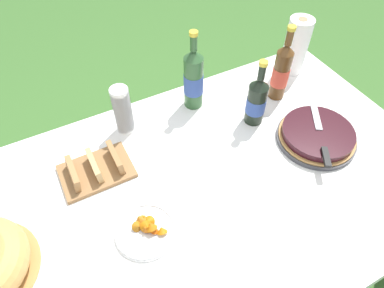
% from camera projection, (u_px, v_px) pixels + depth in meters
% --- Properties ---
extents(ground_plane, '(16.00, 16.00, 0.00)m').
position_uv_depth(ground_plane, '(192.00, 266.00, 1.75)').
color(ground_plane, '#3D6B2D').
extents(garden_table, '(1.87, 1.06, 0.70)m').
position_uv_depth(garden_table, '(192.00, 200.00, 1.27)').
color(garden_table, brown).
rests_on(garden_table, ground_plane).
extents(tablecloth, '(1.88, 1.07, 0.10)m').
position_uv_depth(tablecloth, '(192.00, 193.00, 1.23)').
color(tablecloth, white).
rests_on(tablecloth, garden_table).
extents(berry_tart, '(0.31, 0.31, 0.06)m').
position_uv_depth(berry_tart, '(317.00, 136.00, 1.36)').
color(berry_tart, '#38383D').
rests_on(berry_tart, tablecloth).
extents(serving_knife, '(0.22, 0.33, 0.01)m').
position_uv_depth(serving_knife, '(321.00, 135.00, 1.31)').
color(serving_knife, silver).
rests_on(serving_knife, berry_tart).
extents(cup_stack, '(0.07, 0.07, 0.21)m').
position_uv_depth(cup_stack, '(123.00, 110.00, 1.34)').
color(cup_stack, white).
rests_on(cup_stack, tablecloth).
extents(cider_bottle_green, '(0.08, 0.08, 0.36)m').
position_uv_depth(cider_bottle_green, '(193.00, 79.00, 1.42)').
color(cider_bottle_green, '#2D562D').
rests_on(cider_bottle_green, tablecloth).
extents(cider_bottle_amber, '(0.07, 0.07, 0.35)m').
position_uv_depth(cider_bottle_amber, '(281.00, 72.00, 1.46)').
color(cider_bottle_amber, brown).
rests_on(cider_bottle_amber, tablecloth).
extents(juice_bottle_red, '(0.08, 0.08, 0.30)m').
position_uv_depth(juice_bottle_red, '(256.00, 101.00, 1.37)').
color(juice_bottle_red, black).
rests_on(juice_bottle_red, tablecloth).
extents(snack_plate_near, '(0.20, 0.20, 0.06)m').
position_uv_depth(snack_plate_near, '(146.00, 229.00, 1.11)').
color(snack_plate_near, white).
rests_on(snack_plate_near, tablecloth).
extents(paper_towel_roll, '(0.11, 0.11, 0.27)m').
position_uv_depth(paper_towel_roll, '(296.00, 46.00, 1.58)').
color(paper_towel_roll, white).
rests_on(paper_towel_roll, tablecloth).
extents(bread_board, '(0.26, 0.18, 0.07)m').
position_uv_depth(bread_board, '(96.00, 169.00, 1.26)').
color(bread_board, olive).
rests_on(bread_board, tablecloth).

